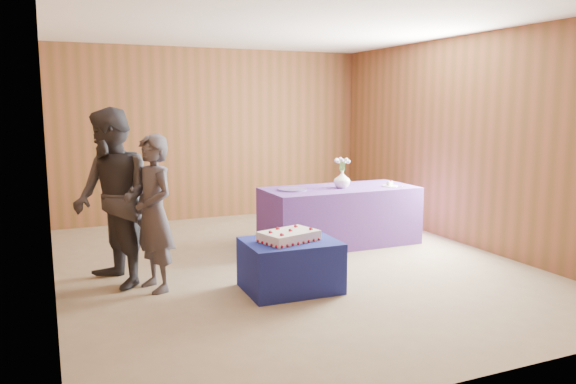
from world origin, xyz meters
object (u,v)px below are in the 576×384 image
cake_table (290,265)px  vase (342,179)px  serving_table (339,216)px  guest_left (154,213)px  sheet_cake (289,236)px  guest_right (112,198)px

cake_table → vase: vase is taller
serving_table → guest_left: guest_left is taller
guest_left → cake_table: bearing=49.5°
sheet_cake → vase: size_ratio=2.90×
vase → guest_right: guest_right is taller
cake_table → serving_table: bearing=48.9°
cake_table → serving_table: 1.98m
sheet_cake → guest_left: size_ratio=0.42×
sheet_cake → serving_table: bearing=30.7°
guest_right → vase: bearing=84.2°
cake_table → guest_right: size_ratio=0.50×
serving_table → vase: 0.49m
guest_left → guest_right: bearing=-145.2°
serving_table → sheet_cake: 2.00m
vase → guest_right: bearing=-168.5°
serving_table → sheet_cake: bearing=-133.3°
guest_left → guest_right: guest_right is taller
cake_table → guest_left: guest_left is taller
vase → guest_left: (-2.58, -0.88, -0.09)m
serving_table → sheet_cake: size_ratio=3.10×
serving_table → guest_left: 2.75m
guest_right → serving_table: bearing=84.8°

